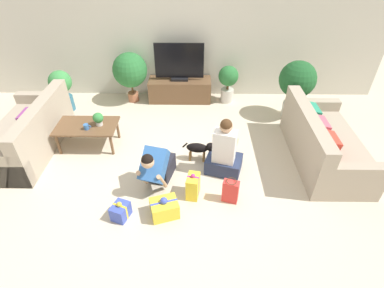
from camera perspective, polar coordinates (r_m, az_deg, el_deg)
name	(u,v)px	position (r m, az deg, el deg)	size (l,w,h in m)	color
ground_plane	(171,173)	(4.63, -4.10, -5.45)	(16.00, 16.00, 0.00)	beige
wall_back	(177,34)	(6.31, -2.87, 20.23)	(8.40, 0.06, 2.60)	beige
sofa_left	(28,135)	(5.60, -28.80, 1.59)	(0.94, 1.89, 0.83)	tan
sofa_right	(322,144)	(5.12, 23.56, 0.06)	(0.94, 1.89, 0.83)	tan
coffee_table	(87,127)	(5.23, -19.39, 2.99)	(0.99, 0.59, 0.41)	brown
tv_console	(180,90)	(6.42, -2.31, 10.27)	(1.29, 0.46, 0.46)	brown
tv	(179,64)	(6.19, -2.44, 15.01)	(0.98, 0.20, 0.76)	black
potted_plant_back_right	(228,80)	(6.30, 6.89, 11.95)	(0.41, 0.41, 0.78)	beige
potted_plant_corner_left	(62,88)	(6.44, -23.57, 9.82)	(0.43, 0.43, 0.83)	#336B84
potted_plant_corner_right	(297,83)	(5.91, 19.35, 10.98)	(0.67, 0.67, 1.12)	beige
potted_plant_back_left	(130,71)	(6.32, -11.72, 13.50)	(0.69, 0.69, 1.04)	#A36042
person_kneeling	(157,166)	(4.27, -6.65, -4.27)	(0.49, 0.80, 0.74)	#23232D
person_sitting	(224,154)	(4.45, 6.16, -1.83)	(0.61, 0.57, 0.95)	#283351
dog	(200,148)	(4.70, 1.57, -0.79)	(0.52, 0.18, 0.34)	black
gift_box_a	(164,208)	(3.98, -5.28, -12.05)	(0.41, 0.37, 0.31)	yellow
gift_box_b	(193,186)	(4.16, 0.20, -8.01)	(0.20, 0.28, 0.40)	yellow
gift_box_c	(121,211)	(4.05, -13.45, -12.32)	(0.26, 0.29, 0.27)	#3D51BC
gift_bag_a	(230,191)	(4.12, 7.34, -8.89)	(0.24, 0.17, 0.37)	red
mug	(86,127)	(5.08, -19.48, 3.11)	(0.12, 0.08, 0.09)	#386BAD
tabletop_plant	(98,119)	(5.09, -17.44, 4.64)	(0.17, 0.17, 0.22)	beige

